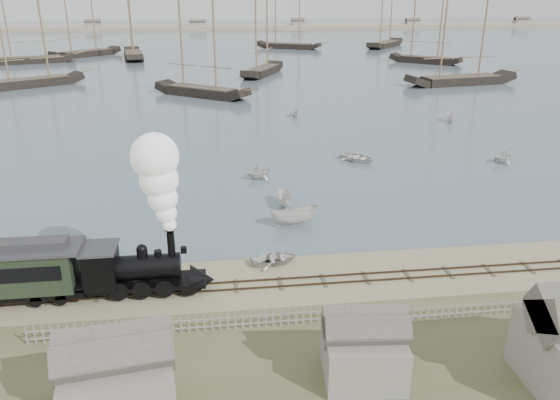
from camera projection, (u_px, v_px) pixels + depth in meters
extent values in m
plane|color=gray|center=(291.00, 269.00, 39.10)|extent=(600.00, 600.00, 0.00)
cube|color=#475766|center=(223.00, 44.00, 196.30)|extent=(600.00, 336.00, 0.06)
cube|color=#3C2C20|center=(296.00, 285.00, 36.76)|extent=(120.00, 0.08, 0.12)
cube|color=#3C2C20|center=(294.00, 278.00, 37.68)|extent=(120.00, 0.08, 0.12)
cube|color=#3E3427|center=(295.00, 282.00, 37.24)|extent=(120.00, 1.80, 0.06)
cube|color=tan|center=(218.00, 29.00, 270.29)|extent=(500.00, 20.00, 1.80)
cube|color=black|center=(149.00, 282.00, 35.83)|extent=(7.49, 2.20, 0.28)
cylinder|color=black|center=(140.00, 268.00, 35.38)|extent=(4.63, 1.65, 1.65)
cube|color=black|center=(101.00, 267.00, 35.02)|extent=(1.98, 2.42, 2.53)
cube|color=#2F3032|center=(99.00, 248.00, 34.54)|extent=(2.20, 2.64, 0.13)
cylinder|color=black|center=(171.00, 245.00, 35.09)|extent=(0.48, 0.48, 1.76)
sphere|color=black|center=(142.00, 249.00, 34.94)|extent=(0.70, 0.70, 0.70)
cone|color=black|center=(203.00, 280.00, 36.29)|extent=(1.54, 2.20, 2.20)
cube|color=black|center=(184.00, 250.00, 35.32)|extent=(0.39, 0.39, 0.39)
imported|color=silver|center=(275.00, 259.00, 39.81)|extent=(2.99, 3.80, 0.71)
imported|color=silver|center=(259.00, 171.00, 57.32)|extent=(3.75, 3.89, 1.58)
imported|color=silver|center=(284.00, 200.00, 49.99)|extent=(3.36, 1.27, 1.30)
imported|color=silver|center=(357.00, 157.00, 63.16)|extent=(5.11, 5.14, 0.88)
imported|color=silver|center=(504.00, 156.00, 62.57)|extent=(3.11, 3.38, 1.49)
imported|color=silver|center=(450.00, 118.00, 81.83)|extent=(3.40, 2.03, 1.23)
imported|color=silver|center=(295.00, 112.00, 85.10)|extent=(3.00, 2.70, 1.40)
imported|color=silver|center=(295.00, 216.00, 45.98)|extent=(2.11, 4.26, 1.58)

